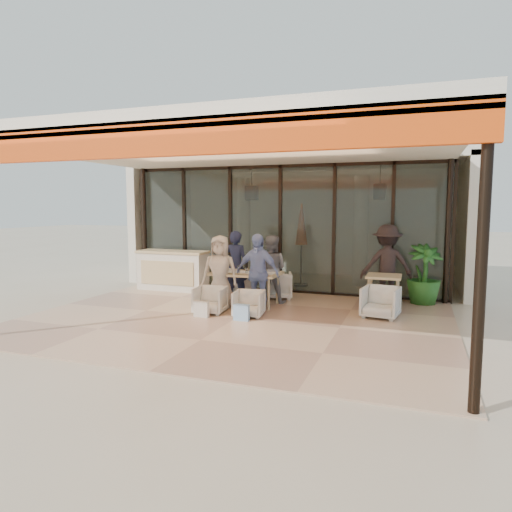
{
  "coord_description": "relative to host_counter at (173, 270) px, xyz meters",
  "views": [
    {
      "loc": [
        3.26,
        -7.97,
        2.19
      ],
      "look_at": [
        0.1,
        0.9,
        1.15
      ],
      "focal_mm": 32.0,
      "sensor_mm": 36.0,
      "label": 1
    }
  ],
  "objects": [
    {
      "name": "ground",
      "position": [
        2.68,
        -2.3,
        -0.53
      ],
      "size": [
        70.0,
        70.0,
        0.0
      ],
      "primitive_type": "plane",
      "color": "#C6B293",
      "rests_on": "ground"
    },
    {
      "name": "terrace_floor",
      "position": [
        2.68,
        -2.3,
        -0.53
      ],
      "size": [
        8.0,
        6.0,
        0.01
      ],
      "primitive_type": "cube",
      "color": "tan",
      "rests_on": "ground"
    },
    {
      "name": "terrace_structure",
      "position": [
        2.68,
        -2.56,
        2.72
      ],
      "size": [
        8.0,
        6.0,
        3.4
      ],
      "color": "silver",
      "rests_on": "ground"
    },
    {
      "name": "glass_storefront",
      "position": [
        2.68,
        0.7,
        1.07
      ],
      "size": [
        8.08,
        0.1,
        3.2
      ],
      "color": "#9EADA3",
      "rests_on": "ground"
    },
    {
      "name": "interior_block",
      "position": [
        2.69,
        3.02,
        1.7
      ],
      "size": [
        9.05,
        3.62,
        3.52
      ],
      "color": "silver",
      "rests_on": "ground"
    },
    {
      "name": "host_counter",
      "position": [
        0.0,
        0.0,
        0.0
      ],
      "size": [
        1.85,
        0.65,
        1.04
      ],
      "color": "silver",
      "rests_on": "ground"
    },
    {
      "name": "dining_table",
      "position": [
        2.42,
        -1.05,
        0.15
      ],
      "size": [
        1.5,
        0.9,
        0.93
      ],
      "color": "#DEC487",
      "rests_on": "ground"
    },
    {
      "name": "chair_far_left",
      "position": [
        2.01,
        -0.1,
        -0.22
      ],
      "size": [
        0.76,
        0.74,
        0.63
      ],
      "primitive_type": "imported",
      "rotation": [
        0.0,
        0.0,
        3.48
      ],
      "color": "silver",
      "rests_on": "ground"
    },
    {
      "name": "chair_far_right",
      "position": [
        2.85,
        -0.1,
        -0.18
      ],
      "size": [
        0.85,
        0.82,
        0.7
      ],
      "primitive_type": "imported",
      "rotation": [
        0.0,
        0.0,
        3.47
      ],
      "color": "silver",
      "rests_on": "ground"
    },
    {
      "name": "chair_near_left",
      "position": [
        2.01,
        -2.0,
        -0.22
      ],
      "size": [
        0.65,
        0.62,
        0.61
      ],
      "primitive_type": "imported",
      "rotation": [
        0.0,
        0.0,
        0.11
      ],
      "color": "silver",
      "rests_on": "ground"
    },
    {
      "name": "chair_near_right",
      "position": [
        2.85,
        -2.0,
        -0.24
      ],
      "size": [
        0.63,
        0.6,
        0.58
      ],
      "primitive_type": "imported",
      "rotation": [
        0.0,
        0.0,
        0.14
      ],
      "color": "silver",
      "rests_on": "ground"
    },
    {
      "name": "diner_navy",
      "position": [
        2.01,
        -0.6,
        0.28
      ],
      "size": [
        0.62,
        0.42,
        1.63
      ],
      "primitive_type": "imported",
      "rotation": [
        0.0,
        0.0,
        3.08
      ],
      "color": "#192137",
      "rests_on": "ground"
    },
    {
      "name": "diner_grey",
      "position": [
        2.85,
        -0.6,
        0.24
      ],
      "size": [
        0.81,
        0.67,
        1.54
      ],
      "primitive_type": "imported",
      "rotation": [
        0.0,
        0.0,
        3.26
      ],
      "color": "slate",
      "rests_on": "ground"
    },
    {
      "name": "diner_cream",
      "position": [
        2.01,
        -1.5,
        0.25
      ],
      "size": [
        0.83,
        0.61,
        1.57
      ],
      "primitive_type": "imported",
      "rotation": [
        0.0,
        0.0,
        0.15
      ],
      "color": "beige",
      "rests_on": "ground"
    },
    {
      "name": "diner_periwinkle",
      "position": [
        2.85,
        -1.5,
        0.28
      ],
      "size": [
        0.99,
        0.51,
        1.63
      ],
      "primitive_type": "imported",
      "rotation": [
        0.0,
        0.0,
        -0.12
      ],
      "color": "#7C95CF",
      "rests_on": "ground"
    },
    {
      "name": "tote_bag_cream",
      "position": [
        2.01,
        -2.4,
        -0.36
      ],
      "size": [
        0.3,
        0.1,
        0.34
      ],
      "primitive_type": "cube",
      "color": "silver",
      "rests_on": "ground"
    },
    {
      "name": "tote_bag_blue",
      "position": [
        2.85,
        -2.4,
        -0.36
      ],
      "size": [
        0.3,
        0.1,
        0.34
      ],
      "primitive_type": "cube",
      "color": "#99BFD8",
      "rests_on": "ground"
    },
    {
      "name": "side_table",
      "position": [
        5.3,
        -0.48,
        0.11
      ],
      "size": [
        0.7,
        0.7,
        0.74
      ],
      "color": "#DEC487",
      "rests_on": "ground"
    },
    {
      "name": "side_chair",
      "position": [
        5.3,
        -1.23,
        -0.19
      ],
      "size": [
        0.75,
        0.71,
        0.69
      ],
      "primitive_type": "imported",
      "rotation": [
        0.0,
        0.0,
        -0.13
      ],
      "color": "silver",
      "rests_on": "ground"
    },
    {
      "name": "standing_woman",
      "position": [
        5.31,
        0.17,
        0.36
      ],
      "size": [
        1.29,
        0.95,
        1.78
      ],
      "primitive_type": "imported",
      "rotation": [
        0.0,
        0.0,
        3.42
      ],
      "color": "black",
      "rests_on": "ground"
    },
    {
      "name": "potted_palm",
      "position": [
        6.1,
        0.39,
        0.14
      ],
      "size": [
        1.01,
        1.01,
        1.35
      ],
      "primitive_type": "imported",
      "rotation": [
        0.0,
        0.0,
        0.45
      ],
      "color": "#1E5919",
      "rests_on": "ground"
    }
  ]
}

